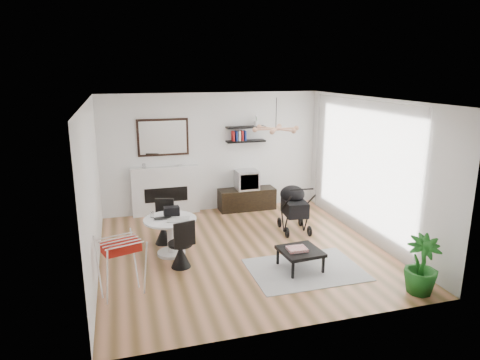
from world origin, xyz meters
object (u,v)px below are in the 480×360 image
object	(u,v)px
tv_console	(247,199)
coffee_table	(300,252)
drying_rack	(122,266)
fireplace	(165,185)
dining_table	(171,231)
potted_plant	(422,265)
stroller	(294,210)
crt_tv	(247,180)

from	to	relation	value
tv_console	coffee_table	xyz separation A→B (m)	(-0.07, -3.23, 0.06)
drying_rack	coffee_table	distance (m)	2.82
tv_console	coffee_table	distance (m)	3.24
fireplace	drying_rack	world-z (taller)	fireplace
coffee_table	dining_table	bearing A→B (deg)	149.36
coffee_table	potted_plant	size ratio (longest dim) A/B	0.78
dining_table	potted_plant	distance (m)	4.08
dining_table	fireplace	bearing A→B (deg)	85.52
tv_console	potted_plant	size ratio (longest dim) A/B	1.50
fireplace	tv_console	xyz separation A→B (m)	(1.86, -0.16, -0.44)
drying_rack	stroller	bearing A→B (deg)	9.43
tv_console	dining_table	world-z (taller)	dining_table
tv_console	crt_tv	size ratio (longest dim) A/B	2.60
fireplace	crt_tv	size ratio (longest dim) A/B	4.26
fireplace	potted_plant	world-z (taller)	fireplace
dining_table	stroller	xyz separation A→B (m)	(2.55, 0.50, -0.01)
drying_rack	coffee_table	size ratio (longest dim) A/B	1.28
stroller	coffee_table	xyz separation A→B (m)	(-0.59, -1.66, -0.14)
crt_tv	potted_plant	bearing A→B (deg)	-73.58
stroller	dining_table	bearing A→B (deg)	-162.67
fireplace	crt_tv	xyz separation A→B (m)	(1.86, -0.17, 0.03)
dining_table	coffee_table	size ratio (longest dim) A/B	1.34
dining_table	drying_rack	distance (m)	1.51
crt_tv	potted_plant	size ratio (longest dim) A/B	0.58
crt_tv	drying_rack	xyz separation A→B (m)	(-2.88, -3.32, -0.25)
fireplace	crt_tv	world-z (taller)	fireplace
fireplace	dining_table	world-z (taller)	fireplace
fireplace	potted_plant	xyz separation A→B (m)	(3.16, -4.59, -0.25)
tv_console	drying_rack	xyz separation A→B (m)	(-2.88, -3.32, 0.21)
crt_tv	stroller	xyz separation A→B (m)	(0.52, -1.57, -0.28)
crt_tv	dining_table	size ratio (longest dim) A/B	0.55
crt_tv	dining_table	xyz separation A→B (m)	(-2.03, -2.07, -0.27)
stroller	potted_plant	world-z (taller)	stroller
dining_table	stroller	bearing A→B (deg)	11.15
crt_tv	stroller	size ratio (longest dim) A/B	0.50
dining_table	drying_rack	xyz separation A→B (m)	(-0.85, -1.25, 0.02)
potted_plant	tv_console	bearing A→B (deg)	106.39
coffee_table	potted_plant	bearing A→B (deg)	-40.99
crt_tv	coffee_table	world-z (taller)	crt_tv
fireplace	drying_rack	distance (m)	3.64
potted_plant	fireplace	bearing A→B (deg)	124.54
fireplace	coffee_table	world-z (taller)	fireplace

